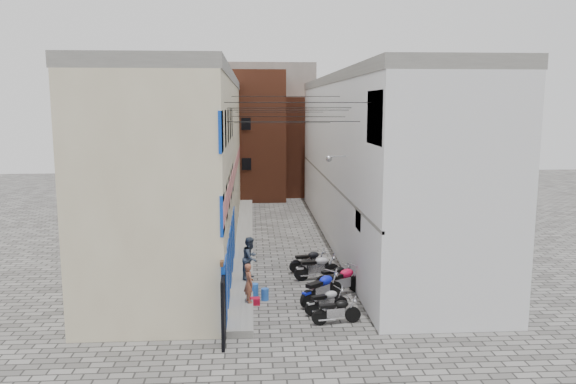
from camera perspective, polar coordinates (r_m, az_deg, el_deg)
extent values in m
plane|color=#4F4D4A|center=(18.73, 1.54, -14.50)|extent=(90.00, 90.00, 0.00)
cube|color=slate|center=(31.00, -4.46, -4.78)|extent=(0.90, 26.00, 0.25)
cube|color=#BFB190|center=(30.48, -10.11, 2.75)|extent=(5.00, 26.00, 8.50)
cube|color=#D07675|center=(30.33, -5.47, 2.35)|extent=(0.10, 26.00, 0.80)
cube|color=#0B37A8|center=(22.88, -5.95, -6.72)|extent=(0.12, 10.20, 2.40)
cube|color=#0B37A8|center=(22.14, -6.17, 3.30)|extent=(0.10, 10.20, 4.00)
cube|color=slate|center=(30.34, -10.35, 11.23)|extent=(5.10, 26.00, 0.50)
cube|color=black|center=(17.90, -6.57, -11.90)|extent=(0.10, 1.20, 2.20)
cube|color=silver|center=(31.00, 8.61, 2.89)|extent=(5.00, 26.00, 8.50)
cube|color=#0B37A8|center=(19.08, 8.92, 7.47)|extent=(0.10, 2.40, 1.80)
cube|color=white|center=(21.98, 7.28, -2.83)|extent=(0.08, 1.00, 0.70)
cylinder|color=#B2B2B7|center=(24.51, 5.11, 3.62)|extent=(0.80, 0.06, 0.06)
sphere|color=#B2B2B7|center=(24.46, 4.18, 3.39)|extent=(0.28, 0.28, 0.28)
cube|color=slate|center=(30.86, 8.81, 11.23)|extent=(5.10, 26.00, 0.50)
cube|color=slate|center=(30.67, 4.08, 1.31)|extent=(0.10, 26.00, 0.12)
cube|color=brown|center=(45.19, -4.24, 5.78)|extent=(6.00, 6.00, 10.00)
cube|color=brown|center=(47.47, 1.87, 4.74)|extent=(5.00, 6.00, 8.00)
cube|color=slate|center=(51.18, -1.93, 6.72)|extent=(8.00, 5.00, 11.00)
cube|color=black|center=(42.81, -1.53, 0.51)|extent=(2.00, 0.30, 2.40)
cylinder|color=black|center=(19.18, 1.08, 9.08)|extent=(5.20, 0.02, 0.02)
cylinder|color=black|center=(21.19, 0.62, 7.17)|extent=(5.20, 0.02, 0.02)
cylinder|color=black|center=(23.67, 0.16, 8.32)|extent=(5.20, 0.02, 0.02)
cylinder|color=black|center=(26.17, -0.21, 9.69)|extent=(5.20, 0.02, 0.02)
cylinder|color=black|center=(29.18, -0.57, 7.05)|extent=(5.20, 0.02, 0.02)
cylinder|color=black|center=(32.16, -0.87, 8.11)|extent=(5.20, 0.02, 0.02)
cylinder|color=black|center=(22.18, 0.42, 8.54)|extent=(5.65, 2.07, 0.02)
cylinder|color=black|center=(25.17, -0.07, 7.67)|extent=(5.80, 1.58, 0.02)
imported|color=#9D5439|center=(20.83, -4.00, -9.19)|extent=(0.50, 0.61, 1.46)
imported|color=#343F4E|center=(23.48, -3.85, -6.70)|extent=(0.97, 1.06, 1.77)
cylinder|color=blue|center=(21.87, -2.36, -10.35)|extent=(0.35, 0.35, 0.46)
cylinder|color=blue|center=(22.33, -3.44, -9.91)|extent=(0.34, 0.34, 0.50)
cube|color=#A40B24|center=(21.48, -3.43, -11.02)|extent=(0.42, 0.33, 0.26)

